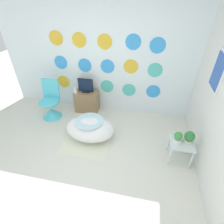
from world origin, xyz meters
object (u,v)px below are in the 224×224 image
at_px(chair, 51,107).
at_px(potted_plant_right, 189,137).
at_px(potted_plant_left, 178,137).
at_px(vase, 75,91).
at_px(tv, 86,86).
at_px(bathtub, 90,129).

height_order(chair, potted_plant_right, chair).
xyz_separation_m(potted_plant_left, potted_plant_right, (0.18, 0.02, 0.02)).
bearing_deg(potted_plant_right, vase, 157.07).
bearing_deg(tv, bathtub, -68.36).
height_order(bathtub, vase, vase).
bearing_deg(potted_plant_left, potted_plant_right, 6.06).
relative_size(bathtub, potted_plant_right, 4.45).
bearing_deg(potted_plant_right, chair, 166.53).
distance_m(tv, potted_plant_right, 2.45).
bearing_deg(chair, bathtub, -24.05).
bearing_deg(potted_plant_left, chair, 165.31).
bearing_deg(bathtub, potted_plant_left, -7.77).
height_order(bathtub, potted_plant_left, potted_plant_left).
bearing_deg(potted_plant_left, vase, 155.01).
distance_m(potted_plant_left, potted_plant_right, 0.18).
bearing_deg(bathtub, tv, 111.64).
distance_m(tv, potted_plant_left, 2.30).
bearing_deg(bathtub, potted_plant_right, -6.41).
bearing_deg(vase, chair, -149.55).
distance_m(chair, potted_plant_right, 3.01).
height_order(vase, potted_plant_right, vase).
xyz_separation_m(tv, vase, (-0.22, -0.11, -0.09)).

